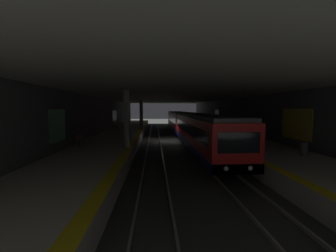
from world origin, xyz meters
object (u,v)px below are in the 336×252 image
pillar_far (141,114)px  backpack_on_floor (129,126)px  bench_right_mid (116,125)px  bench_right_far (123,121)px  person_standing_far (196,122)px  metro_train (187,125)px  person_walking_mid (258,130)px  bench_right_near (81,139)px  bench_left_mid (216,124)px  pillar_near (127,119)px  trash_bin (304,149)px  bench_left_near (231,127)px  person_waiting_near (203,123)px  suitcase_rolling (219,129)px

pillar_far → backpack_on_floor: pillar_far is taller
bench_right_mid → bench_right_far: 8.68m
bench_right_mid → person_standing_far: 13.75m
metro_train → bench_right_far: bearing=35.5°
pillar_far → person_walking_mid: bearing=-137.7°
bench_right_near → bench_left_mid: bearing=-44.7°
bench_right_mid → bench_right_far: size_ratio=1.00×
pillar_near → bench_left_mid: 22.81m
pillar_near → trash_bin: (-3.70, -12.15, -1.85)m
bench_right_far → person_standing_far: bearing=-117.6°
bench_left_mid → bench_right_far: 18.71m
pillar_far → trash_bin: 24.95m
person_walking_mid → trash_bin: bearing=175.0°
metro_train → bench_right_near: size_ratio=20.97×
person_walking_mid → trash_bin: person_walking_mid is taller
bench_right_far → trash_bin: bearing=-151.5°
pillar_far → bench_right_mid: pillar_far is taller
bench_left_near → person_waiting_near: 4.49m
bench_left_mid → person_waiting_near: (-3.80, 3.26, 0.43)m
bench_left_near → bench_left_mid: same height
bench_right_near → person_walking_mid: bearing=-81.8°
person_waiting_near → trash_bin: bearing=-172.3°
metro_train → person_waiting_near: 4.72m
person_standing_far → backpack_on_floor: person_standing_far is taller
bench_right_far → person_walking_mid: (-22.46, -17.00, 0.43)m
metro_train → suitcase_rolling: (0.14, -4.59, -0.69)m
pillar_near → bench_left_near: 17.61m
bench_left_mid → trash_bin: bench_left_mid is taller
pillar_far → backpack_on_floor: size_ratio=11.38×
pillar_far → suitcase_rolling: (-6.52, -11.14, -1.99)m
bench_right_far → person_walking_mid: size_ratio=0.97×
person_walking_mid → suitcase_rolling: bearing=12.5°
bench_right_near → person_walking_mid: (2.46, -17.00, 0.43)m
bench_right_mid → person_standing_far: person_standing_far is taller
pillar_far → bench_left_mid: size_ratio=2.68×
bench_left_mid → bench_right_far: bearing=65.9°
pillar_near → bench_right_near: (1.47, 4.18, -1.75)m
bench_left_near → suitcase_rolling: suitcase_rolling is taller
bench_left_near → bench_right_far: same height
bench_left_mid → backpack_on_floor: size_ratio=4.25×
bench_left_near → bench_left_mid: bearing=0.0°
pillar_far → suitcase_rolling: pillar_far is taller
bench_left_mid → person_standing_far: 3.46m
backpack_on_floor → person_walking_mid: bearing=-133.5°
bench_right_near → person_waiting_near: person_waiting_near is taller
bench_right_mid → suitcase_rolling: size_ratio=1.96×
bench_left_near → person_standing_far: (7.36, 3.41, 0.31)m
bench_left_near → bench_left_mid: 6.86m
bench_left_mid → person_walking_mid: bearing=179.7°
bench_right_near → metro_train: bearing=-47.4°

